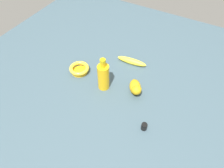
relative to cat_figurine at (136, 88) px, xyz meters
The scene contains 6 objects.
ground 0.14m from the cat_figurine, 112.60° to the left, with size 2.00×2.00×0.00m, color #384C56.
cat_figurine is the anchor object (origin of this frame).
banana 0.25m from the cat_figurine, 30.07° to the left, with size 0.20×0.04×0.04m, color yellow.
nail_polish_jar 0.25m from the cat_figurine, 144.25° to the right, with size 0.03×0.03×0.04m.
bowl 0.38m from the cat_figurine, 92.99° to the left, with size 0.12×0.12×0.04m.
bottle_tall 0.20m from the cat_figurine, 107.06° to the left, with size 0.07×0.07×0.22m.
Camera 1 is at (-0.74, -0.41, 0.99)m, focal length 35.08 mm.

